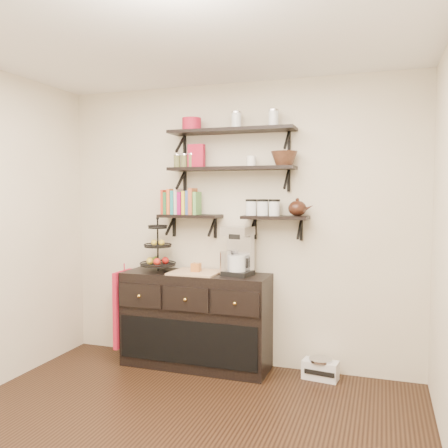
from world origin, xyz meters
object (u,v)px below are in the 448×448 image
sideboard (196,320)px  radio (320,369)px  coffee_maker (239,252)px  fruit_stand (158,253)px

sideboard → radio: size_ratio=4.28×
sideboard → radio: (1.17, 0.06, -0.36)m
sideboard → coffee_maker: (0.42, 0.03, 0.66)m
coffee_maker → radio: (0.75, 0.03, -1.02)m
sideboard → fruit_stand: (-0.39, 0.00, 0.62)m
sideboard → coffee_maker: bearing=4.2°
coffee_maker → radio: bearing=12.7°
fruit_stand → radio: fruit_stand is taller
sideboard → coffee_maker: size_ratio=3.11×
radio → fruit_stand: bearing=-170.4°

